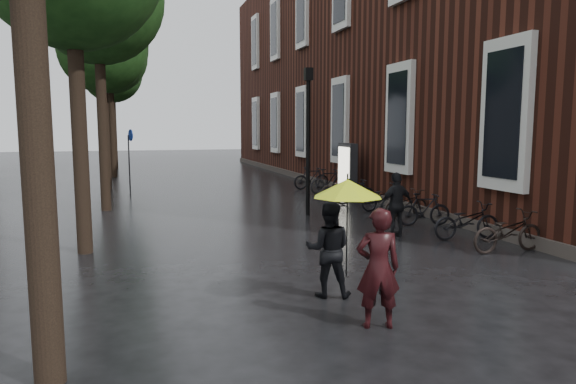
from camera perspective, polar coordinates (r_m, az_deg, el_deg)
name	(u,v)px	position (r m, az deg, el deg)	size (l,w,h in m)	color
ground	(432,372)	(6.22, 15.69, -18.74)	(120.00, 120.00, 0.00)	black
brick_building	(401,63)	(27.89, 12.46, 13.77)	(10.20, 33.20, 12.00)	#38160F
street_trees	(99,28)	(20.92, -20.22, 16.75)	(4.33, 34.03, 8.91)	black
person_burgundy	(378,268)	(7.05, 9.98, -8.33)	(0.60, 0.39, 1.64)	black
person_black	(328,249)	(8.25, 4.51, -6.36)	(0.74, 0.58, 1.53)	black
lime_umbrella	(347,188)	(7.44, 6.63, 0.41)	(1.03, 1.03, 1.52)	black
pedestrian_walking	(397,205)	(12.94, 11.97, -1.40)	(0.94, 0.39, 1.61)	black
parked_bicycles	(382,197)	(16.83, 10.39, -0.60)	(1.94, 12.77, 1.04)	black
ad_lightbox	(347,171)	(19.82, 6.60, 2.37)	(0.32, 1.40, 2.11)	black
lamp_post	(308,127)	(15.71, 2.24, 7.23)	(0.23, 0.23, 4.48)	black
cycle_sign	(130,151)	(21.93, -17.16, 4.35)	(0.14, 0.48, 2.64)	#262628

